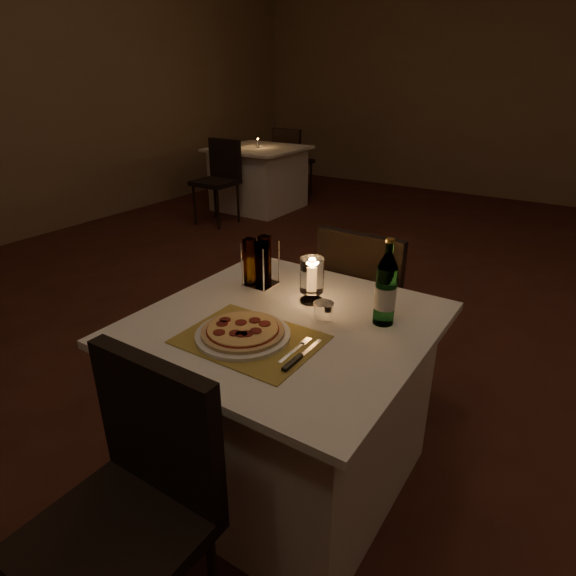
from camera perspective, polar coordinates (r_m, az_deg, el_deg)
The scene contains 18 objects.
floor at distance 2.67m, azimuth 8.87°, elevation -12.10°, with size 8.00×10.00×0.02m, color #4B2218.
wall_back at distance 7.06m, azimuth 28.51°, elevation 21.05°, with size 8.00×0.02×3.00m, color #8C7051.
main_table at distance 1.93m, azimuth -0.33°, elevation -13.47°, with size 1.00×1.00×0.74m.
chair_near at distance 1.43m, azimuth -17.64°, elevation -21.98°, with size 0.42×0.42×0.90m.
chair_far at distance 2.38m, azimuth 9.17°, elevation -1.10°, with size 0.42×0.42×0.90m.
placemat at distance 1.62m, azimuth -4.50°, elevation -6.10°, with size 0.45×0.34×0.00m, color #AD923C.
plate at distance 1.63m, azimuth -5.36°, elevation -5.53°, with size 0.32×0.32×0.01m, color white.
pizza at distance 1.62m, azimuth -5.39°, elevation -5.02°, with size 0.28×0.28×0.02m.
fork at distance 1.56m, azimuth 1.13°, elevation -7.14°, with size 0.02×0.18×0.00m.
knife at distance 1.50m, azimuth 1.02°, elevation -8.43°, with size 0.02×0.22×0.01m.
tumbler at distance 1.71m, azimuth 4.21°, elevation -2.90°, with size 0.07×0.07×0.07m, color white, non-canonical shape.
water_bottle at distance 1.70m, azimuth 11.50°, elevation -0.28°, with size 0.08×0.08×0.31m.
hurricane_candle at distance 1.83m, azimuth 2.85°, elevation 1.36°, with size 0.09×0.09×0.18m.
cruet_caddy at distance 1.98m, azimuth -3.44°, elevation 2.89°, with size 0.12×0.12×0.21m.
neighbor_table_left at distance 6.06m, azimuth -3.48°, elevation 12.87°, with size 1.00×1.00×0.74m.
neighbor_chair_la at distance 5.48m, azimuth -8.08°, elevation 13.35°, with size 0.42×0.42×0.90m.
neighbor_chair_lb at distance 6.61m, azimuth 0.29°, elevation 15.40°, with size 0.42×0.42×0.90m.
neighbor_candle_left at distance 5.99m, azimuth -3.58°, elevation 16.76°, with size 0.03×0.03×0.11m.
Camera 1 is at (0.82, -2.00, 1.55)m, focal length 30.00 mm.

